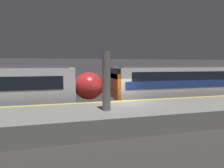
{
  "coord_description": "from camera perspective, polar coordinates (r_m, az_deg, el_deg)",
  "views": [
    {
      "loc": [
        -3.72,
        -11.68,
        3.6
      ],
      "look_at": [
        -0.63,
        1.0,
        2.14
      ],
      "focal_mm": 28.0,
      "sensor_mm": 36.0,
      "label": 1
    }
  ],
  "objects": [
    {
      "name": "train_boxy",
      "position": [
        18.86,
        27.2,
        0.16
      ],
      "size": [
        17.6,
        2.86,
        3.47
      ],
      "color": "black",
      "rests_on": "ground"
    },
    {
      "name": "platform",
      "position": [
        10.85,
        7.04,
        -10.15
      ],
      "size": [
        40.0,
        3.93,
        1.06
      ],
      "color": "slate",
      "rests_on": "ground"
    },
    {
      "name": "station_rear_barrier",
      "position": [
        19.2,
        -2.5,
        1.89
      ],
      "size": [
        50.0,
        0.15,
        4.21
      ],
      "color": "gray",
      "rests_on": "ground"
    },
    {
      "name": "support_pillar_near",
      "position": [
        9.62,
        -1.84,
        0.91
      ],
      "size": [
        0.45,
        0.45,
        3.27
      ],
      "color": "slate",
      "rests_on": "platform"
    },
    {
      "name": "ground_plane",
      "position": [
        12.77,
        3.85,
        -10.01
      ],
      "size": [
        120.0,
        120.0,
        0.0
      ],
      "primitive_type": "plane",
      "color": "#33302D"
    }
  ]
}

